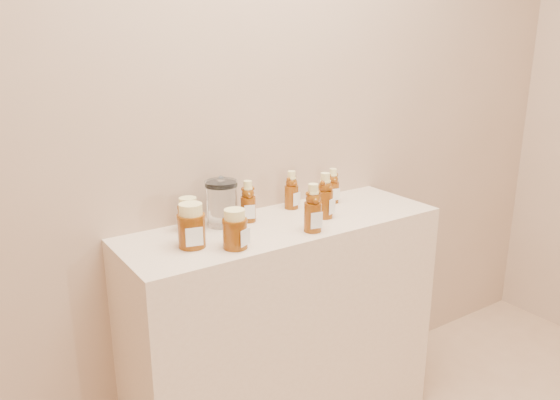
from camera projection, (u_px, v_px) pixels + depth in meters
wall_back at (254, 92)px, 2.00m from camera, size 3.50×0.02×2.70m
display_table at (284, 333)px, 2.10m from camera, size 1.20×0.40×0.90m
bear_bottle_back_left at (248, 199)px, 1.96m from camera, size 0.07×0.07×0.17m
bear_bottle_back_mid at (291, 187)px, 2.11m from camera, size 0.07×0.07×0.17m
bear_bottle_back_right at (333, 183)px, 2.19m from camera, size 0.06×0.06×0.16m
bear_bottle_front_left at (313, 205)px, 1.86m from camera, size 0.08×0.08×0.19m
bear_bottle_front_right at (325, 193)px, 2.00m from camera, size 0.09×0.09×0.19m
honey_jar_left at (191, 225)px, 1.73m from camera, size 0.11×0.11×0.14m
honey_jar_back at (188, 214)px, 1.88m from camera, size 0.08×0.08×0.12m
honey_jar_front at (235, 229)px, 1.72m from camera, size 0.11×0.11×0.13m
glass_canister at (222, 201)px, 1.92m from camera, size 0.12×0.12×0.18m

